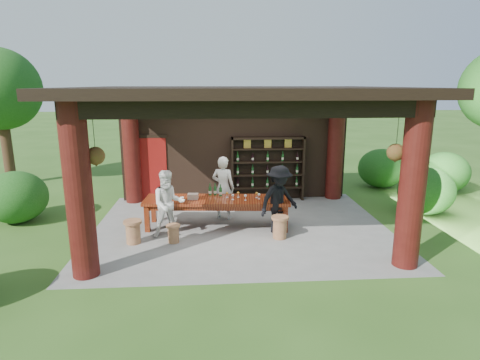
{
  "coord_description": "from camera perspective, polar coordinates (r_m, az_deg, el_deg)",
  "views": [
    {
      "loc": [
        -0.69,
        -9.65,
        3.57
      ],
      "look_at": [
        0.0,
        0.4,
        1.15
      ],
      "focal_mm": 30.0,
      "sensor_mm": 36.0,
      "label": 1
    }
  ],
  "objects": [
    {
      "name": "stool_near_left",
      "position": [
        9.43,
        -9.45,
        -7.46
      ],
      "size": [
        0.32,
        0.32,
        0.43
      ],
      "rotation": [
        0.0,
        0.0,
        0.1
      ],
      "color": "brown",
      "rests_on": "ground"
    },
    {
      "name": "pavilion",
      "position": [
        10.2,
        -0.08,
        5.4
      ],
      "size": [
        7.5,
        6.0,
        3.6
      ],
      "color": "slate",
      "rests_on": "ground"
    },
    {
      "name": "trees",
      "position": [
        12.66,
        17.33,
        12.0
      ],
      "size": [
        21.0,
        10.02,
        4.8
      ],
      "color": "#3F2819",
      "rests_on": "ground"
    },
    {
      "name": "napkin_basket",
      "position": [
        10.13,
        -6.71,
        -2.34
      ],
      "size": [
        0.27,
        0.2,
        0.14
      ],
      "primitive_type": "cube",
      "rotation": [
        0.0,
        0.0,
        -0.08
      ],
      "color": "#BF6672",
      "rests_on": "tasting_table"
    },
    {
      "name": "wine_shelf",
      "position": [
        12.48,
        3.94,
        1.61
      ],
      "size": [
        2.26,
        0.34,
        1.99
      ],
      "color": "black",
      "rests_on": "ground"
    },
    {
      "name": "table_bottles",
      "position": [
        10.4,
        -3.55,
        -1.36
      ],
      "size": [
        0.35,
        0.2,
        0.31
      ],
      "color": "#194C1E",
      "rests_on": "tasting_table"
    },
    {
      "name": "table_glasses",
      "position": [
        10.12,
        0.45,
        -2.24
      ],
      "size": [
        0.87,
        0.35,
        0.15
      ],
      "color": "silver",
      "rests_on": "tasting_table"
    },
    {
      "name": "stool_near_right",
      "position": [
        9.58,
        5.69,
        -6.62
      ],
      "size": [
        0.41,
        0.41,
        0.54
      ],
      "rotation": [
        0.0,
        0.0,
        -0.15
      ],
      "color": "brown",
      "rests_on": "ground"
    },
    {
      "name": "guest_man",
      "position": [
        9.74,
        5.56,
        -2.83
      ],
      "size": [
        1.25,
        1.09,
        1.68
      ],
      "primitive_type": "imported",
      "rotation": [
        0.0,
        0.0,
        0.54
      ],
      "color": "black",
      "rests_on": "ground"
    },
    {
      "name": "shrubs",
      "position": [
        11.49,
        10.34,
        -1.95
      ],
      "size": [
        14.54,
        8.67,
        1.36
      ],
      "color": "#194C14",
      "rests_on": "ground"
    },
    {
      "name": "guest_woman",
      "position": [
        9.66,
        -10.14,
        -3.34
      ],
      "size": [
        0.92,
        0.8,
        1.61
      ],
      "primitive_type": "imported",
      "rotation": [
        0.0,
        0.0,
        0.28
      ],
      "color": "silver",
      "rests_on": "ground"
    },
    {
      "name": "ground",
      "position": [
        10.31,
        0.15,
        -6.75
      ],
      "size": [
        90.0,
        90.0,
        0.0
      ],
      "primitive_type": "plane",
      "color": "#2D5119",
      "rests_on": "ground"
    },
    {
      "name": "tasting_table",
      "position": [
        10.17,
        -3.3,
        -3.27
      ],
      "size": [
        3.7,
        1.21,
        0.75
      ],
      "rotation": [
        0.0,
        0.0,
        -0.08
      ],
      "color": "#51170B",
      "rests_on": "ground"
    },
    {
      "name": "host",
      "position": [
        10.78,
        -2.4,
        -1.09
      ],
      "size": [
        0.73,
        0.61,
        1.71
      ],
      "primitive_type": "imported",
      "rotation": [
        0.0,
        0.0,
        2.77
      ],
      "color": "silver",
      "rests_on": "ground"
    },
    {
      "name": "stool_far_left",
      "position": [
        9.56,
        -14.96,
        -7.04
      ],
      "size": [
        0.41,
        0.41,
        0.55
      ],
      "rotation": [
        0.0,
        0.0,
        -0.1
      ],
      "color": "brown",
      "rests_on": "ground"
    }
  ]
}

